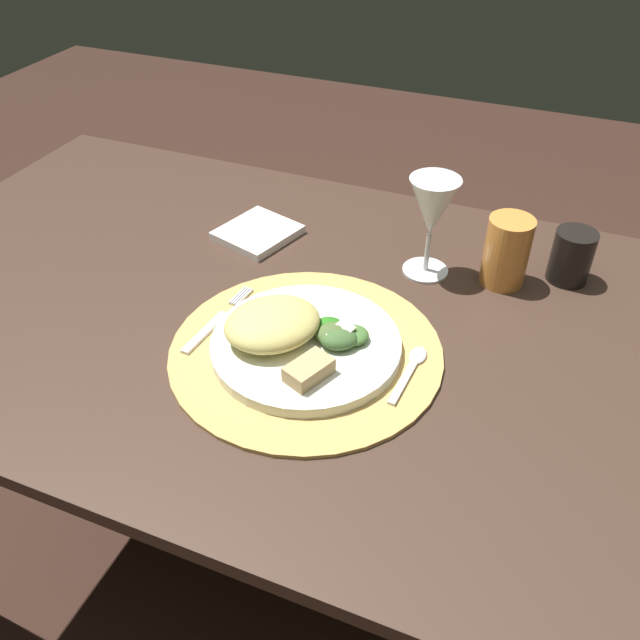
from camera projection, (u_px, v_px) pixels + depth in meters
The scene contains 13 objects.
ground_plane at pixel (315, 589), 1.44m from camera, with size 6.00×6.00×0.00m, color #352019.
dining_table at pixel (313, 375), 1.05m from camera, with size 1.44×0.80×0.76m.
placemat at pixel (306, 351), 0.90m from camera, with size 0.37×0.37×0.01m, color tan.
dinner_plate at pixel (306, 345), 0.89m from camera, with size 0.26×0.26×0.02m, color silver.
pasta_serving at pixel (272, 324), 0.88m from camera, with size 0.13×0.11×0.04m, color #D5C36A.
salad_greens at pixel (339, 334), 0.88m from camera, with size 0.09×0.08×0.03m.
bread_piece at pixel (309, 370), 0.83m from camera, with size 0.06×0.04×0.02m, color tan.
fork at pixel (215, 322), 0.94m from camera, with size 0.03×0.16×0.00m.
spoon at pixel (412, 366), 0.87m from camera, with size 0.02×0.12×0.01m.
napkin at pixel (258, 233), 1.13m from camera, with size 0.11×0.12×0.01m, color white.
wine_glass at pixel (432, 210), 0.99m from camera, with size 0.08×0.08×0.16m.
amber_tumbler at pixel (507, 251), 1.00m from camera, with size 0.07×0.07×0.11m, color orange.
dark_tumbler at pixel (572, 256), 1.01m from camera, with size 0.06×0.06×0.08m, color black.
Camera 1 is at (0.30, -0.70, 1.35)m, focal length 37.45 mm.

